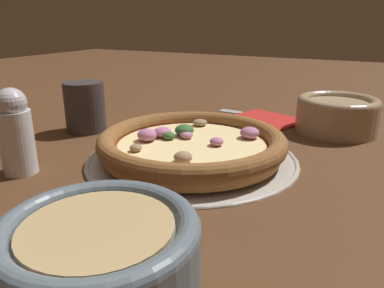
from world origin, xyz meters
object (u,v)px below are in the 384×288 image
napkin (267,118)px  pizza (192,144)px  pizza_tray (192,157)px  pepper_shaker (15,132)px  bowl_far (337,113)px  bowl_near (99,248)px  drinking_cup (85,107)px  fork (253,114)px

napkin → pizza: bearing=82.9°
pizza_tray → pepper_shaker: pepper_shaker is taller
pizza → napkin: size_ratio=1.72×
bowl_far → pizza_tray: bearing=55.6°
pizza_tray → pepper_shaker: 0.24m
pizza_tray → bowl_far: bearing=-124.4°
pizza_tray → bowl_near: bearing=102.8°
bowl_near → pepper_shaker: 0.27m
drinking_cup → pepper_shaker: bearing=107.3°
bowl_near → bowl_far: bearing=-101.5°
bowl_near → pepper_shaker: size_ratio=1.37×
bowl_near → fork: (0.07, -0.56, -0.03)m
bowl_near → drinking_cup: (0.30, -0.31, 0.01)m
bowl_near → drinking_cup: size_ratio=1.76×
bowl_far → drinking_cup: (0.40, 0.20, 0.01)m
bowl_far → napkin: size_ratio=0.89×
pizza → bowl_far: bowl_far is taller
pizza_tray → fork: pizza_tray is taller
pizza_tray → napkin: size_ratio=1.94×
bowl_far → pepper_shaker: (0.35, 0.39, 0.02)m
napkin → fork: size_ratio=0.89×
pepper_shaker → bowl_near: bearing=153.4°
pizza → fork: bearing=-89.1°
pizza → pepper_shaker: pepper_shaker is taller
drinking_cup → pizza: bearing=170.5°
bowl_near → drinking_cup: drinking_cup is taller
pizza → napkin: 0.26m
fork → pizza_tray: bearing=94.4°
bowl_near → pepper_shaker: bearing=-26.6°
pizza → drinking_cup: size_ratio=3.06×
bowl_far → pepper_shaker: 0.52m
bowl_near → napkin: (0.03, -0.53, -0.03)m
pizza → pepper_shaker: bearing=39.9°
napkin → fork: napkin is taller
pizza_tray → drinking_cup: drinking_cup is taller
pizza → drinking_cup: drinking_cup is taller
pizza → pepper_shaker: (0.18, 0.15, 0.03)m
bowl_near → pizza: bearing=-77.1°
pizza_tray → fork: (0.01, -0.29, -0.00)m
napkin → fork: 0.05m
drinking_cup → napkin: size_ratio=0.56×
bowl_far → bowl_near: bearing=78.5°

